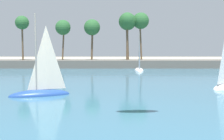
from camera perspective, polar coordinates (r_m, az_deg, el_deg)
sea at (r=58.11m, az=-2.48°, el=-0.24°), size 220.00×98.42×0.06m
palm_headland at (r=67.31m, az=-2.37°, el=3.18°), size 84.04×6.34×12.69m
sailboat_mid_bay at (r=59.07m, az=5.28°, el=0.60°), size 1.81×5.83×8.43m
sailboat_toward_headland at (r=30.94m, az=-13.63°, el=-3.34°), size 6.41×3.83×8.91m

